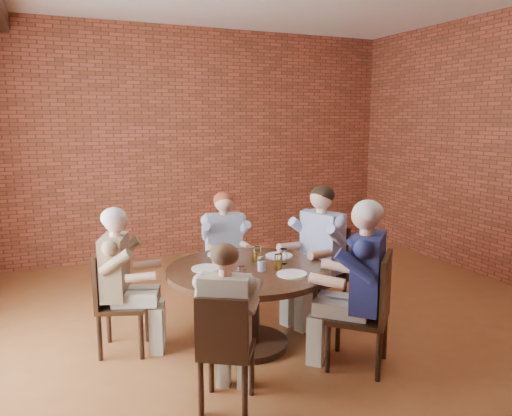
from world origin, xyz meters
name	(u,v)px	position (x,y,z in m)	size (l,w,h in m)	color
floor	(298,343)	(0.00, 0.00, 0.00)	(7.00, 7.00, 0.00)	brown
wall_back	(190,144)	(0.00, 3.50, 1.70)	(7.00, 7.00, 0.00)	brown
dining_table	(248,291)	(-0.46, 0.12, 0.53)	(1.46, 1.46, 0.75)	black
chair_a	(324,269)	(0.54, 0.46, 0.52)	(0.58, 0.58, 0.97)	black
diner_a	(318,254)	(0.45, 0.43, 0.70)	(0.57, 0.70, 1.40)	#3D52A1
chair_b	(224,262)	(-0.31, 1.18, 0.50)	(0.46, 0.46, 0.91)	black
diner_b	(225,251)	(-0.32, 1.10, 0.64)	(0.50, 0.62, 1.29)	gray
chair_c	(113,298)	(-1.58, 0.51, 0.50)	(0.53, 0.53, 0.92)	black
diner_c	(122,281)	(-1.51, 0.49, 0.65)	(0.51, 0.63, 1.31)	brown
chair_d	(225,348)	(-1.00, -0.76, 0.48)	(0.51, 0.51, 0.87)	black
diner_d	(227,326)	(-0.96, -0.70, 0.61)	(0.46, 0.56, 1.22)	gray
chair_e	(370,307)	(0.32, -0.64, 0.53)	(0.66, 0.66, 0.98)	black
diner_e	(359,285)	(0.25, -0.57, 0.71)	(0.58, 0.71, 1.42)	#1B1F4B
plate_a	(279,256)	(-0.04, 0.34, 0.76)	(0.26, 0.26, 0.01)	white
plate_b	(221,254)	(-0.54, 0.62, 0.76)	(0.26, 0.26, 0.01)	white
plate_c	(206,268)	(-0.81, 0.23, 0.76)	(0.26, 0.26, 0.01)	white
plate_d	(292,274)	(-0.19, -0.22, 0.76)	(0.26, 0.26, 0.01)	white
glass_a	(283,256)	(-0.11, 0.11, 0.82)	(0.07, 0.07, 0.14)	white
glass_b	(257,254)	(-0.30, 0.27, 0.82)	(0.07, 0.07, 0.14)	white
glass_c	(226,254)	(-0.57, 0.39, 0.82)	(0.07, 0.07, 0.14)	white
glass_d	(226,261)	(-0.64, 0.19, 0.82)	(0.07, 0.07, 0.14)	white
glass_e	(222,266)	(-0.73, 0.04, 0.82)	(0.07, 0.07, 0.14)	white
glass_f	(241,274)	(-0.66, -0.24, 0.82)	(0.07, 0.07, 0.14)	white
glass_g	(262,263)	(-0.38, -0.02, 0.82)	(0.07, 0.07, 0.14)	white
glass_h	(278,262)	(-0.23, -0.04, 0.82)	(0.07, 0.07, 0.14)	white
smartphone	(289,271)	(-0.17, -0.14, 0.75)	(0.07, 0.14, 0.01)	black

